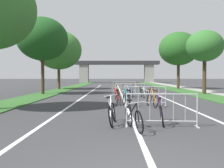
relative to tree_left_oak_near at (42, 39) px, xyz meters
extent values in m
cube|color=#2D5B26|center=(0.23, 10.81, -4.81)|extent=(2.39, 70.78, 0.05)
cube|color=#2D5B26|center=(13.59, 10.81, -4.81)|extent=(2.39, 70.78, 0.05)
cube|color=gray|center=(15.71, 10.81, -4.80)|extent=(1.87, 70.78, 0.08)
cube|color=silver|center=(6.91, 2.32, -4.83)|extent=(0.14, 40.94, 0.01)
cube|color=silver|center=(9.92, 2.32, -4.83)|extent=(0.14, 40.94, 0.01)
cube|color=silver|center=(3.89, 2.32, -4.83)|extent=(0.14, 40.94, 0.01)
cube|color=#2D2D30|center=(6.91, 40.34, 0.10)|extent=(20.97, 3.00, 0.83)
cube|color=gray|center=(-1.16, 40.34, -2.58)|extent=(2.15, 2.40, 4.52)
cube|color=gray|center=(14.97, 40.34, -2.58)|extent=(2.15, 2.40, 4.52)
cylinder|color=#3D2D1E|center=(0.00, 0.00, -3.24)|extent=(0.28, 0.28, 3.18)
ellipsoid|color=#194719|center=(0.00, 0.00, 0.01)|extent=(4.44, 4.44, 3.77)
cylinder|color=#4C3823|center=(-0.41, 8.35, -3.50)|extent=(0.34, 0.34, 2.68)
ellipsoid|color=#38702D|center=(-0.41, 8.35, -0.09)|extent=(5.51, 5.51, 4.68)
cylinder|color=#3D2D1E|center=(14.21, 0.20, -3.31)|extent=(0.33, 0.33, 3.04)
ellipsoid|color=#2D6628|center=(14.21, 0.20, -0.59)|extent=(3.22, 3.22, 2.73)
cylinder|color=#3D2D1E|center=(14.27, 9.34, -3.25)|extent=(0.35, 0.35, 3.18)
ellipsoid|color=#23561E|center=(14.27, 9.34, 0.17)|extent=(4.86, 4.86, 4.13)
cylinder|color=#ADADB2|center=(6.64, -13.99, -4.31)|extent=(0.04, 0.04, 1.05)
cube|color=#ADADB2|center=(6.64, -13.99, -4.82)|extent=(0.09, 0.44, 0.03)
cylinder|color=#ADADB2|center=(8.83, -14.12, -4.31)|extent=(0.04, 0.04, 1.05)
cube|color=#ADADB2|center=(8.83, -14.12, -4.82)|extent=(0.09, 0.44, 0.03)
cylinder|color=#ADADB2|center=(7.74, -14.06, -3.81)|extent=(2.20, 0.17, 0.04)
cylinder|color=#ADADB2|center=(7.74, -14.06, -4.66)|extent=(2.20, 0.17, 0.04)
cylinder|color=#ADADB2|center=(7.00, -14.02, -4.22)|extent=(0.02, 0.02, 0.87)
cylinder|color=#ADADB2|center=(7.37, -14.04, -4.22)|extent=(0.02, 0.02, 0.87)
cylinder|color=#ADADB2|center=(7.74, -14.06, -4.22)|extent=(0.02, 0.02, 0.87)
cylinder|color=#ADADB2|center=(8.10, -14.08, -4.22)|extent=(0.02, 0.02, 0.87)
cylinder|color=#ADADB2|center=(8.47, -14.10, -4.22)|extent=(0.02, 0.02, 0.87)
cylinder|color=#ADADB2|center=(6.82, -8.41, -4.31)|extent=(0.04, 0.04, 1.05)
cube|color=#ADADB2|center=(6.82, -8.41, -4.82)|extent=(0.08, 0.44, 0.03)
cylinder|color=#ADADB2|center=(9.02, -8.50, -4.31)|extent=(0.04, 0.04, 1.05)
cube|color=#ADADB2|center=(9.02, -8.50, -4.82)|extent=(0.08, 0.44, 0.03)
cylinder|color=#ADADB2|center=(7.92, -8.45, -3.81)|extent=(2.20, 0.13, 0.04)
cylinder|color=#ADADB2|center=(7.92, -8.45, -4.66)|extent=(2.20, 0.13, 0.04)
cylinder|color=#ADADB2|center=(7.19, -8.42, -4.22)|extent=(0.02, 0.02, 0.87)
cylinder|color=#ADADB2|center=(7.55, -8.44, -4.22)|extent=(0.02, 0.02, 0.87)
cylinder|color=#ADADB2|center=(7.92, -8.45, -4.22)|extent=(0.02, 0.02, 0.87)
cylinder|color=#ADADB2|center=(8.28, -8.47, -4.22)|extent=(0.02, 0.02, 0.87)
cylinder|color=#ADADB2|center=(8.65, -8.48, -4.22)|extent=(0.02, 0.02, 0.87)
cylinder|color=#ADADB2|center=(6.38, -2.91, -4.31)|extent=(0.04, 0.04, 1.05)
cube|color=#ADADB2|center=(6.38, -2.91, -4.82)|extent=(0.08, 0.44, 0.03)
cylinder|color=#ADADB2|center=(8.57, -2.79, -4.31)|extent=(0.04, 0.04, 1.05)
cube|color=#ADADB2|center=(8.57, -2.79, -4.82)|extent=(0.08, 0.44, 0.03)
cylinder|color=#ADADB2|center=(7.48, -2.85, -3.81)|extent=(2.20, 0.16, 0.04)
cylinder|color=#ADADB2|center=(7.48, -2.85, -4.66)|extent=(2.20, 0.16, 0.04)
cylinder|color=#ADADB2|center=(6.75, -2.89, -4.22)|extent=(0.02, 0.02, 0.87)
cylinder|color=#ADADB2|center=(7.11, -2.87, -4.22)|extent=(0.02, 0.02, 0.87)
cylinder|color=#ADADB2|center=(7.48, -2.85, -4.22)|extent=(0.02, 0.02, 0.87)
cylinder|color=#ADADB2|center=(7.84, -2.83, -4.22)|extent=(0.02, 0.02, 0.87)
cylinder|color=#ADADB2|center=(8.21, -2.81, -4.22)|extent=(0.02, 0.02, 0.87)
cylinder|color=#ADADB2|center=(6.17, 2.76, -4.31)|extent=(0.04, 0.04, 1.05)
cube|color=#ADADB2|center=(6.17, 2.76, -4.82)|extent=(0.06, 0.44, 0.03)
cylinder|color=#ADADB2|center=(8.37, 2.76, -4.31)|extent=(0.04, 0.04, 1.05)
cube|color=#ADADB2|center=(8.37, 2.76, -4.82)|extent=(0.06, 0.44, 0.03)
cylinder|color=#ADADB2|center=(7.27, 2.76, -3.81)|extent=(2.20, 0.04, 0.04)
cylinder|color=#ADADB2|center=(7.27, 2.76, -4.66)|extent=(2.20, 0.04, 0.04)
cylinder|color=#ADADB2|center=(6.54, 2.76, -4.22)|extent=(0.02, 0.02, 0.87)
cylinder|color=#ADADB2|center=(6.90, 2.76, -4.22)|extent=(0.02, 0.02, 0.87)
cylinder|color=#ADADB2|center=(7.27, 2.76, -4.22)|extent=(0.02, 0.02, 0.87)
cylinder|color=#ADADB2|center=(7.63, 2.76, -4.22)|extent=(0.02, 0.02, 0.87)
cylinder|color=#ADADB2|center=(8.00, 2.76, -4.22)|extent=(0.02, 0.02, 0.87)
torus|color=black|center=(6.13, -14.21, -4.50)|extent=(0.21, 0.69, 0.68)
torus|color=black|center=(6.22, -13.18, -4.50)|extent=(0.21, 0.69, 0.68)
cylinder|color=silver|center=(6.12, -13.71, -4.21)|extent=(0.05, 1.01, 0.61)
cylinder|color=silver|center=(6.11, -13.91, -4.23)|extent=(0.16, 0.11, 0.64)
cylinder|color=silver|center=(6.15, -14.04, -4.52)|extent=(0.06, 0.34, 0.08)
cylinder|color=silver|center=(6.17, -13.20, -4.21)|extent=(0.14, 0.08, 0.58)
cube|color=black|center=(6.06, -13.94, -3.91)|extent=(0.13, 0.25, 0.07)
cylinder|color=#99999E|center=(6.12, -13.22, -3.92)|extent=(0.48, 0.07, 0.10)
torus|color=black|center=(6.70, -14.11, -4.50)|extent=(0.27, 0.68, 0.67)
torus|color=black|center=(6.92, -15.08, -4.50)|extent=(0.27, 0.68, 0.67)
cylinder|color=black|center=(6.78, -14.57, -4.24)|extent=(0.19, 0.96, 0.56)
cylinder|color=black|center=(6.74, -14.39, -4.26)|extent=(0.13, 0.10, 0.59)
cylinder|color=black|center=(6.74, -14.26, -4.53)|extent=(0.10, 0.32, 0.08)
cylinder|color=black|center=(6.89, -15.06, -4.24)|extent=(0.12, 0.08, 0.53)
cube|color=black|center=(6.69, -14.36, -3.97)|extent=(0.16, 0.26, 0.06)
cylinder|color=#99999E|center=(6.85, -15.04, -3.98)|extent=(0.48, 0.13, 0.09)
torus|color=black|center=(7.74, -14.09, -4.49)|extent=(0.24, 0.71, 0.70)
torus|color=black|center=(7.88, -13.12, -4.49)|extent=(0.24, 0.71, 0.70)
cylinder|color=#662884|center=(7.77, -13.62, -4.18)|extent=(0.09, 0.95, 0.66)
cylinder|color=#662884|center=(7.75, -13.81, -4.25)|extent=(0.14, 0.11, 0.59)
cylinder|color=#662884|center=(7.77, -13.93, -4.51)|extent=(0.08, 0.32, 0.08)
cylinder|color=#662884|center=(7.84, -13.14, -4.18)|extent=(0.13, 0.08, 0.63)
cube|color=black|center=(7.71, -13.83, -3.96)|extent=(0.14, 0.25, 0.06)
cylinder|color=#99999E|center=(7.79, -13.16, -3.87)|extent=(0.53, 0.10, 0.10)
torus|color=black|center=(7.33, -3.90, -4.51)|extent=(0.18, 0.66, 0.65)
torus|color=black|center=(7.23, -2.81, -4.51)|extent=(0.18, 0.66, 0.65)
cylinder|color=#B7B7BC|center=(7.32, -3.38, -4.24)|extent=(0.08, 1.07, 0.57)
cylinder|color=#B7B7BC|center=(7.33, -3.59, -4.28)|extent=(0.12, 0.12, 0.57)
cylinder|color=#B7B7BC|center=(7.32, -3.73, -4.54)|extent=(0.07, 0.36, 0.08)
cylinder|color=#B7B7BC|center=(7.26, -2.83, -4.24)|extent=(0.11, 0.09, 0.54)
cube|color=black|center=(7.37, -3.62, -4.00)|extent=(0.13, 0.25, 0.06)
cylinder|color=#99999E|center=(7.30, -2.85, -3.98)|extent=(0.51, 0.08, 0.09)
torus|color=black|center=(6.54, -8.39, -4.52)|extent=(0.26, 0.66, 0.64)
torus|color=black|center=(6.38, -7.44, -4.52)|extent=(0.26, 0.66, 0.64)
cylinder|color=red|center=(6.41, -7.95, -4.21)|extent=(0.31, 0.91, 0.64)
cylinder|color=red|center=(6.45, -8.13, -4.29)|extent=(0.14, 0.13, 0.56)
cylinder|color=red|center=(6.52, -8.24, -4.54)|extent=(0.07, 0.31, 0.08)
cylinder|color=red|center=(6.33, -7.48, -4.21)|extent=(0.15, 0.11, 0.61)
cube|color=black|center=(6.41, -8.17, -4.01)|extent=(0.15, 0.25, 0.07)
cylinder|color=#99999E|center=(6.28, -7.51, -3.91)|extent=(0.42, 0.10, 0.10)
torus|color=black|center=(6.94, -9.40, -4.49)|extent=(0.22, 0.70, 0.69)
torus|color=black|center=(6.79, -8.40, -4.49)|extent=(0.22, 0.70, 0.69)
cylinder|color=#197A7F|center=(6.90, -8.92, -4.20)|extent=(0.11, 0.99, 0.62)
cylinder|color=#197A7F|center=(6.92, -9.11, -4.25)|extent=(0.13, 0.11, 0.59)
cylinder|color=#197A7F|center=(6.91, -9.24, -4.52)|extent=(0.08, 0.33, 0.08)
cylinder|color=#197A7F|center=(6.83, -8.42, -4.20)|extent=(0.12, 0.08, 0.59)
cube|color=black|center=(6.96, -9.14, -3.96)|extent=(0.14, 0.25, 0.06)
cylinder|color=#99999E|center=(6.87, -8.44, -3.90)|extent=(0.47, 0.09, 0.08)
torus|color=black|center=(7.61, -2.77, -4.52)|extent=(0.21, 0.64, 0.63)
torus|color=black|center=(7.44, -1.81, -4.52)|extent=(0.21, 0.64, 0.63)
cylinder|color=#1E389E|center=(7.50, -2.32, -4.24)|extent=(0.26, 0.93, 0.60)
cylinder|color=#1E389E|center=(7.54, -2.50, -4.28)|extent=(0.09, 0.13, 0.57)
cylinder|color=#1E389E|center=(7.58, -2.62, -4.54)|extent=(0.08, 0.32, 0.07)
cylinder|color=#1E389E|center=(7.41, -1.84, -4.24)|extent=(0.09, 0.10, 0.57)
cube|color=black|center=(7.52, -2.54, -4.00)|extent=(0.15, 0.25, 0.06)
cylinder|color=#99999E|center=(7.39, -1.87, -3.95)|extent=(0.47, 0.11, 0.07)
torus|color=black|center=(8.79, 2.69, -4.53)|extent=(0.13, 0.61, 0.61)
torus|color=black|center=(8.80, 1.73, -4.53)|extent=(0.13, 0.61, 0.61)
cylinder|color=#1E7238|center=(8.76, 2.23, -4.26)|extent=(0.10, 0.93, 0.57)
cylinder|color=#1E7238|center=(8.76, 2.41, -4.30)|extent=(0.12, 0.12, 0.55)
cylinder|color=#1E7238|center=(8.79, 2.53, -4.55)|extent=(0.04, 0.31, 0.07)
cylinder|color=#1E7238|center=(8.77, 1.75, -4.26)|extent=(0.11, 0.09, 0.54)
cube|color=black|center=(8.73, 2.44, -4.03)|extent=(0.11, 0.24, 0.06)
cylinder|color=#99999E|center=(8.73, 1.77, -3.99)|extent=(0.44, 0.03, 0.08)
torus|color=black|center=(6.51, -2.86, -4.51)|extent=(0.24, 0.67, 0.65)
torus|color=black|center=(6.62, -1.84, -4.51)|extent=(0.24, 0.67, 0.65)
cylinder|color=gold|center=(6.51, -2.37, -4.24)|extent=(0.04, 1.00, 0.57)
cylinder|color=gold|center=(6.49, -2.57, -4.27)|extent=(0.17, 0.11, 0.59)
cylinder|color=gold|center=(6.53, -2.70, -4.53)|extent=(0.07, 0.33, 0.08)
cylinder|color=gold|center=(6.57, -1.86, -4.24)|extent=(0.15, 0.08, 0.54)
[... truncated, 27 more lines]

